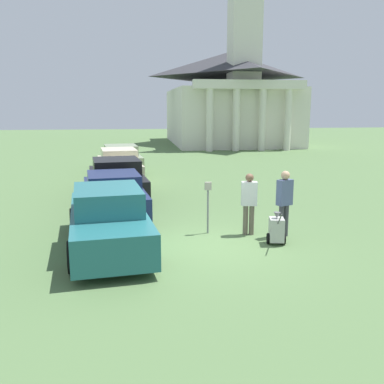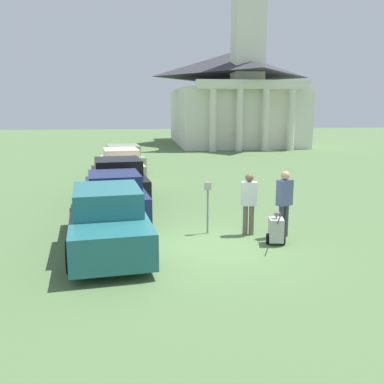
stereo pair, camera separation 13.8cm
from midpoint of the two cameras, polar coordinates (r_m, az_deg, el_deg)
The scene contains 11 objects.
ground_plane at distance 11.01m, azimuth 1.81°, elevation -7.21°, with size 120.00×120.00×0.00m, color #517042.
parked_car_teal at distance 10.88m, azimuth -11.47°, elevation -3.69°, with size 2.34×5.09×1.57m.
parked_car_navy at distance 14.21m, azimuth -10.68°, elevation -0.41°, with size 2.35×4.79×1.41m.
parked_car_black at distance 16.98m, azimuth -10.26°, elevation 1.64°, with size 2.50×5.03×1.53m.
parked_car_cream at distance 20.45m, azimuth -9.91°, elevation 3.36°, with size 2.32×5.03×1.58m.
parked_car_sage at distance 24.05m, azimuth -9.64°, elevation 4.41°, with size 2.48×5.12×1.44m.
parking_meter at distance 11.84m, azimuth 1.81°, elevation -0.81°, with size 0.18×0.09×1.46m.
person_worker at distance 11.81m, azimuth 7.28°, elevation -1.09°, with size 0.45×0.28×1.72m.
person_supervisor at distance 11.79m, azimuth 11.90°, elevation -0.94°, with size 0.47×0.37×1.82m.
equipment_cart at distance 11.25m, azimuth 10.85°, elevation -4.93°, with size 0.52×1.00×1.00m.
church at distance 42.21m, azimuth 4.90°, elevation 13.29°, with size 10.97×15.75×23.56m.
Camera 1 is at (-1.86, -10.28, 3.48)m, focal length 40.00 mm.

